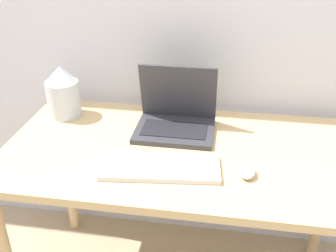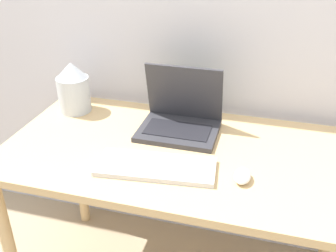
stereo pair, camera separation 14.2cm
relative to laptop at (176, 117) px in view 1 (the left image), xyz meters
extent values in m
cube|color=tan|center=(0.05, -0.15, -0.07)|extent=(1.36, 0.70, 0.03)
cylinder|color=tan|center=(-0.57, 0.14, -0.44)|extent=(0.05, 0.05, 0.70)
cylinder|color=tan|center=(0.68, 0.14, -0.44)|extent=(0.05, 0.05, 0.70)
cube|color=#333338|center=(0.00, -0.03, -0.05)|extent=(0.31, 0.25, 0.02)
cube|color=black|center=(0.00, -0.04, -0.03)|extent=(0.26, 0.14, 0.00)
cube|color=#333338|center=(0.00, 0.06, 0.08)|extent=(0.31, 0.07, 0.24)
cube|color=black|center=(0.00, 0.07, 0.09)|extent=(0.27, 0.05, 0.20)
cube|color=silver|center=(-0.01, -0.30, -0.05)|extent=(0.42, 0.20, 0.02)
cube|color=#B2B2B2|center=(-0.01, -0.30, -0.04)|extent=(0.39, 0.17, 0.00)
ellipsoid|color=white|center=(0.28, -0.29, -0.04)|extent=(0.06, 0.09, 0.03)
cylinder|color=silver|center=(-0.49, 0.05, 0.02)|extent=(0.14, 0.14, 0.16)
cone|color=silver|center=(-0.49, 0.05, 0.13)|extent=(0.13, 0.13, 0.07)
camera|label=1|loc=(0.19, -1.40, 0.72)|focal=42.00mm
camera|label=2|loc=(0.33, -1.37, 0.72)|focal=42.00mm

